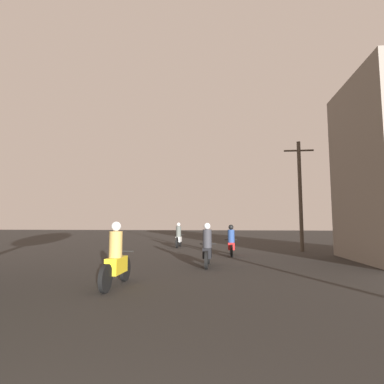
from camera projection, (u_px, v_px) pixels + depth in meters
motorcycle_yellow at (116, 260)px, 7.37m from camera, size 0.60×2.00×1.59m
motorcycle_black at (207, 249)px, 10.76m from camera, size 0.60×1.97×1.55m
motorcycle_red at (231, 243)px, 14.25m from camera, size 0.60×1.88×1.46m
motorcycle_white at (179, 237)px, 19.04m from camera, size 0.60×2.00×1.55m
utility_pole_far at (300, 193)px, 16.46m from camera, size 1.60×0.20×6.06m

